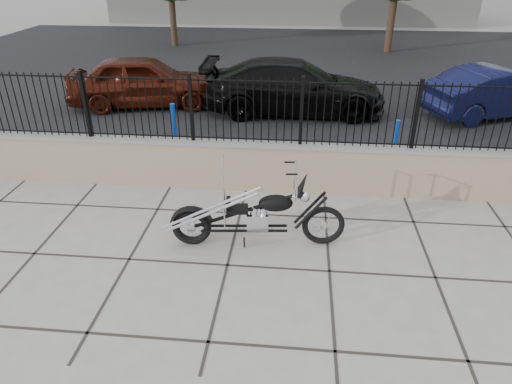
{
  "coord_description": "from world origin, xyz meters",
  "views": [
    {
      "loc": [
        0.95,
        -5.37,
        4.15
      ],
      "look_at": [
        0.34,
        0.9,
        0.77
      ],
      "focal_mm": 32.0,
      "sensor_mm": 36.0,
      "label": 1
    }
  ],
  "objects_px": {
    "car_blue": "(499,92)",
    "car_red": "(144,81)",
    "chopper_motorcycle": "(254,201)",
    "car_black": "(294,87)"
  },
  "relations": [
    {
      "from": "chopper_motorcycle",
      "to": "car_blue",
      "type": "distance_m",
      "value": 9.15
    },
    {
      "from": "chopper_motorcycle",
      "to": "car_blue",
      "type": "bearing_deg",
      "value": 43.06
    },
    {
      "from": "car_red",
      "to": "car_blue",
      "type": "bearing_deg",
      "value": -101.02
    },
    {
      "from": "car_red",
      "to": "chopper_motorcycle",
      "type": "bearing_deg",
      "value": -161.42
    },
    {
      "from": "car_blue",
      "to": "car_red",
      "type": "bearing_deg",
      "value": 69.5
    },
    {
      "from": "chopper_motorcycle",
      "to": "car_black",
      "type": "bearing_deg",
      "value": 80.47
    },
    {
      "from": "car_red",
      "to": "car_black",
      "type": "distance_m",
      "value": 4.36
    },
    {
      "from": "car_black",
      "to": "car_blue",
      "type": "height_order",
      "value": "car_black"
    },
    {
      "from": "chopper_motorcycle",
      "to": "car_black",
      "type": "distance_m",
      "value": 6.66
    },
    {
      "from": "car_red",
      "to": "car_blue",
      "type": "height_order",
      "value": "car_red"
    }
  ]
}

